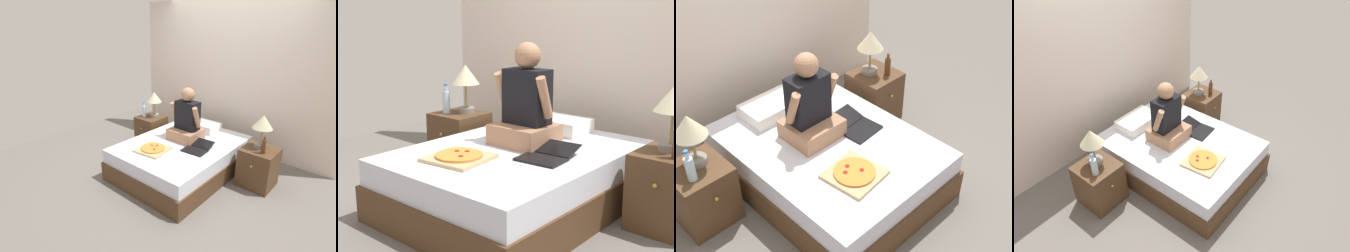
% 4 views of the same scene
% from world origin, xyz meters
% --- Properties ---
extents(ground_plane, '(5.66, 5.66, 0.00)m').
position_xyz_m(ground_plane, '(0.00, 0.00, 0.00)').
color(ground_plane, '#66605B').
extents(wall_back, '(3.66, 0.12, 2.50)m').
position_xyz_m(wall_back, '(0.00, 1.30, 1.25)').
color(wall_back, beige).
rests_on(wall_back, ground).
extents(bed, '(1.40, 1.87, 0.46)m').
position_xyz_m(bed, '(0.00, 0.00, 0.23)').
color(bed, '#4C331E').
rests_on(bed, ground).
extents(nightstand_left, '(0.44, 0.47, 0.54)m').
position_xyz_m(nightstand_left, '(-1.01, 0.38, 0.27)').
color(nightstand_left, '#4C331E').
rests_on(nightstand_left, ground).
extents(lamp_on_left_nightstand, '(0.26, 0.26, 0.45)m').
position_xyz_m(lamp_on_left_nightstand, '(-0.97, 0.43, 0.86)').
color(lamp_on_left_nightstand, gray).
rests_on(lamp_on_left_nightstand, nightstand_left).
extents(water_bottle, '(0.07, 0.07, 0.28)m').
position_xyz_m(water_bottle, '(-1.09, 0.29, 0.65)').
color(water_bottle, silver).
rests_on(water_bottle, nightstand_left).
extents(nightstand_right, '(0.44, 0.47, 0.54)m').
position_xyz_m(nightstand_right, '(1.01, 0.38, 0.27)').
color(nightstand_right, '#4C331E').
rests_on(nightstand_right, ground).
extents(lamp_on_right_nightstand, '(0.26, 0.26, 0.45)m').
position_xyz_m(lamp_on_right_nightstand, '(0.98, 0.43, 0.86)').
color(lamp_on_right_nightstand, gray).
rests_on(lamp_on_right_nightstand, nightstand_right).
extents(pillow, '(0.52, 0.34, 0.12)m').
position_xyz_m(pillow, '(-0.09, 0.66, 0.52)').
color(pillow, white).
rests_on(pillow, bed).
extents(person_seated, '(0.47, 0.40, 0.78)m').
position_xyz_m(person_seated, '(-0.04, 0.16, 0.75)').
color(person_seated, '#A37556').
rests_on(person_seated, bed).
extents(laptop, '(0.35, 0.44, 0.07)m').
position_xyz_m(laptop, '(0.30, -0.05, 0.48)').
color(laptop, black).
rests_on(laptop, bed).
extents(pizza_box, '(0.44, 0.44, 0.05)m').
position_xyz_m(pizza_box, '(-0.14, -0.46, 0.48)').
color(pizza_box, tan).
rests_on(pizza_box, bed).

